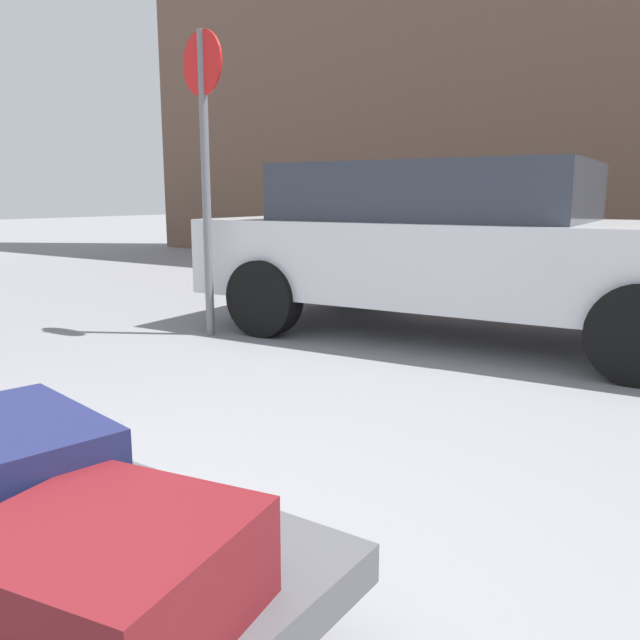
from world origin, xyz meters
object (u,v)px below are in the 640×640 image
object	(u,v)px
no_parking_sign	(205,152)
suitcase_navy_front_left	(15,472)
luggage_cart	(47,561)
suitcase_maroon_rear_left	(109,573)
parked_car	(457,245)

from	to	relation	value
no_parking_sign	suitcase_navy_front_left	bearing A→B (deg)	-53.45
luggage_cart	suitcase_maroon_rear_left	bearing A→B (deg)	-16.65
suitcase_navy_front_left	no_parking_sign	bearing A→B (deg)	137.98
parked_car	no_parking_sign	world-z (taller)	no_parking_sign
suitcase_navy_front_left	parked_car	world-z (taller)	parked_car
suitcase_navy_front_left	suitcase_maroon_rear_left	size ratio (longest dim) A/B	1.09
luggage_cart	suitcase_navy_front_left	distance (m)	0.24
luggage_cart	parked_car	world-z (taller)	parked_car
luggage_cart	suitcase_navy_front_left	size ratio (longest dim) A/B	2.58
parked_car	suitcase_navy_front_left	bearing A→B (deg)	-81.93
suitcase_navy_front_left	parked_car	distance (m)	4.34
luggage_cart	suitcase_maroon_rear_left	size ratio (longest dim) A/B	2.81
parked_car	no_parking_sign	distance (m)	2.19
suitcase_navy_front_left	suitcase_maroon_rear_left	world-z (taller)	suitcase_navy_front_left
parked_car	no_parking_sign	xyz separation A→B (m)	(-1.70, -1.17, 0.74)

